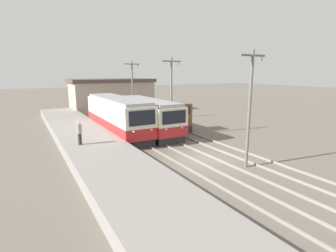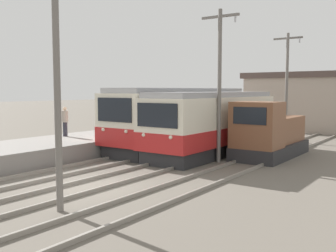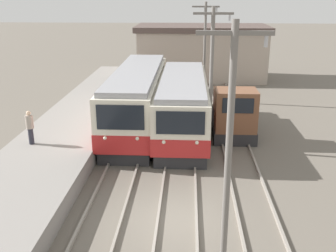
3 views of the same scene
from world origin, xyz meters
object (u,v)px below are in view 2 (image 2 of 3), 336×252
object	(u,v)px
shunting_locomotive	(269,135)
person_on_platform	(65,120)
catenary_mast_near	(57,73)
catenary_mast_far	(287,83)
commuter_train_center	(214,125)
catenary_mast_mid	(220,80)
commuter_train_left	(183,120)

from	to	relation	value
shunting_locomotive	person_on_platform	distance (m)	11.59
person_on_platform	catenary_mast_near	bearing A→B (deg)	-40.63
shunting_locomotive	catenary_mast_far	world-z (taller)	catenary_mast_far
catenary_mast_near	catenary_mast_far	world-z (taller)	same
commuter_train_center	person_on_platform	distance (m)	8.67
catenary_mast_near	catenary_mast_far	xyz separation A→B (m)	(0.00, 19.63, 0.00)
commuter_train_center	catenary_mast_near	bearing A→B (deg)	-82.89
catenary_mast_far	shunting_locomotive	bearing A→B (deg)	-77.98
catenary_mast_far	commuter_train_center	bearing A→B (deg)	-101.30
catenary_mast_near	catenary_mast_mid	bearing A→B (deg)	90.00
commuter_train_center	catenary_mast_near	xyz separation A→B (m)	(1.51, -12.09, 2.44)
commuter_train_left	person_on_platform	distance (m)	7.14
commuter_train_center	shunting_locomotive	distance (m)	3.07
shunting_locomotive	catenary_mast_far	distance (m)	7.71
commuter_train_left	commuter_train_center	distance (m)	2.98
commuter_train_left	commuter_train_center	bearing A→B (deg)	-19.84
commuter_train_center	catenary_mast_far	xyz separation A→B (m)	(1.51, 7.54, 2.44)
catenary_mast_mid	person_on_platform	distance (m)	9.50
commuter_train_center	catenary_mast_far	bearing A→B (deg)	78.70
catenary_mast_near	catenary_mast_mid	distance (m)	9.81
commuter_train_left	catenary_mast_near	distance (m)	13.99
catenary_mast_mid	catenary_mast_far	world-z (taller)	same
catenary_mast_far	person_on_platform	xyz separation A→B (m)	(-8.99, -11.92, -2.24)
catenary_mast_far	person_on_platform	bearing A→B (deg)	-127.03
commuter_train_center	shunting_locomotive	xyz separation A→B (m)	(3.00, 0.53, -0.41)
shunting_locomotive	catenary_mast_mid	size ratio (longest dim) A/B	0.77
catenary_mast_near	catenary_mast_far	size ratio (longest dim) A/B	1.00
catenary_mast_far	catenary_mast_mid	bearing A→B (deg)	-90.00
shunting_locomotive	catenary_mast_near	world-z (taller)	catenary_mast_near
commuter_train_left	person_on_platform	size ratio (longest dim) A/B	7.21
catenary_mast_near	person_on_platform	world-z (taller)	catenary_mast_near
catenary_mast_near	shunting_locomotive	bearing A→B (deg)	83.25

